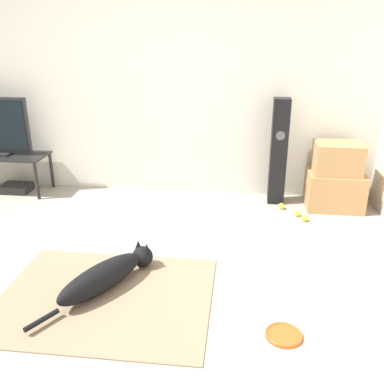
% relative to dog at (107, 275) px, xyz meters
% --- Properties ---
extents(ground_plane, '(12.00, 12.00, 0.00)m').
position_rel_dog_xyz_m(ground_plane, '(-0.14, 0.02, -0.12)').
color(ground_plane, '#9E9384').
extents(wall_back, '(8.00, 0.06, 2.55)m').
position_rel_dog_xyz_m(wall_back, '(-0.14, 2.12, 1.16)').
color(wall_back, beige).
rests_on(wall_back, ground_plane).
extents(area_rug, '(1.54, 1.21, 0.01)m').
position_rel_dog_xyz_m(area_rug, '(0.01, -0.12, -0.11)').
color(area_rug, '#847056').
rests_on(area_rug, ground_plane).
extents(dog, '(0.65, 1.02, 0.22)m').
position_rel_dog_xyz_m(dog, '(0.00, 0.00, 0.00)').
color(dog, black).
rests_on(dog, area_rug).
extents(frisbee, '(0.24, 0.24, 0.03)m').
position_rel_dog_xyz_m(frisbee, '(1.27, -0.40, -0.10)').
color(frisbee, '#DB511E').
rests_on(frisbee, ground_plane).
extents(cardboard_box_lower, '(0.59, 0.45, 0.40)m').
position_rel_dog_xyz_m(cardboard_box_lower, '(1.97, 1.80, 0.08)').
color(cardboard_box_lower, '#A87A4C').
rests_on(cardboard_box_lower, ground_plane).
extents(cardboard_box_upper, '(0.48, 0.37, 0.32)m').
position_rel_dog_xyz_m(cardboard_box_upper, '(1.96, 1.78, 0.44)').
color(cardboard_box_upper, '#A87A4C').
rests_on(cardboard_box_upper, cardboard_box_lower).
extents(floor_speaker, '(0.17, 0.18, 1.15)m').
position_rel_dog_xyz_m(floor_speaker, '(1.36, 1.88, 0.46)').
color(floor_speaker, black).
rests_on(floor_speaker, ground_plane).
extents(tv_stand, '(1.09, 0.45, 0.45)m').
position_rel_dog_xyz_m(tv_stand, '(-1.83, 1.84, 0.28)').
color(tv_stand, black).
rests_on(tv_stand, ground_plane).
extents(tennis_ball_by_boxes, '(0.07, 0.07, 0.07)m').
position_rel_dog_xyz_m(tennis_ball_by_boxes, '(1.41, 1.67, -0.08)').
color(tennis_ball_by_boxes, '#C6E033').
rests_on(tennis_ball_by_boxes, ground_plane).
extents(tennis_ball_near_speaker, '(0.07, 0.07, 0.07)m').
position_rel_dog_xyz_m(tennis_ball_near_speaker, '(1.62, 1.38, -0.08)').
color(tennis_ball_near_speaker, '#C6E033').
rests_on(tennis_ball_near_speaker, ground_plane).
extents(tennis_ball_loose_on_carpet, '(0.07, 0.07, 0.07)m').
position_rel_dog_xyz_m(tennis_ball_loose_on_carpet, '(1.56, 1.50, -0.08)').
color(tennis_ball_loose_on_carpet, '#C6E033').
rests_on(tennis_ball_loose_on_carpet, ground_plane).
extents(game_console, '(0.34, 0.26, 0.09)m').
position_rel_dog_xyz_m(game_console, '(-1.69, 1.83, -0.07)').
color(game_console, black).
rests_on(game_console, ground_plane).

